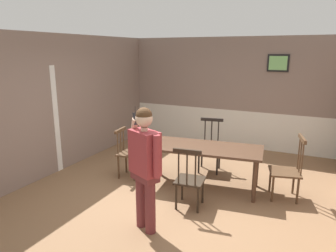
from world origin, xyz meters
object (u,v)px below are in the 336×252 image
chair_by_doorway (288,170)px  chair_opposite_corner (189,179)px  person_figure (145,162)px  dining_table (201,151)px  chair_at_table_head (210,147)px  chair_near_window (128,153)px

chair_by_doorway → chair_opposite_corner: chair_by_doorway is taller
person_figure → chair_by_doorway: bearing=-106.9°
dining_table → chair_opposite_corner: size_ratio=2.19×
chair_by_doorway → chair_opposite_corner: (-1.31, -0.99, -0.03)m
chair_by_doorway → chair_opposite_corner: 1.64m
dining_table → chair_at_table_head: bearing=97.4°
dining_table → chair_opposite_corner: chair_opposite_corner is taller
chair_opposite_corner → chair_at_table_head: bearing=89.8°
chair_near_window → chair_by_doorway: size_ratio=0.89×
dining_table → chair_at_table_head: 0.83m
person_figure → dining_table: bearing=-72.0°
chair_by_doorway → person_figure: bearing=124.5°
dining_table → person_figure: person_figure is taller
dining_table → person_figure: bearing=-96.7°
chair_near_window → chair_by_doorway: bearing=90.0°
dining_table → chair_opposite_corner: 0.84m
chair_by_doorway → person_figure: size_ratio=0.63×
chair_at_table_head → chair_opposite_corner: size_ratio=1.06×
chair_at_table_head → person_figure: person_figure is taller
chair_opposite_corner → person_figure: bearing=-117.2°
chair_opposite_corner → person_figure: 1.01m
chair_near_window → chair_at_table_head: 1.64m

